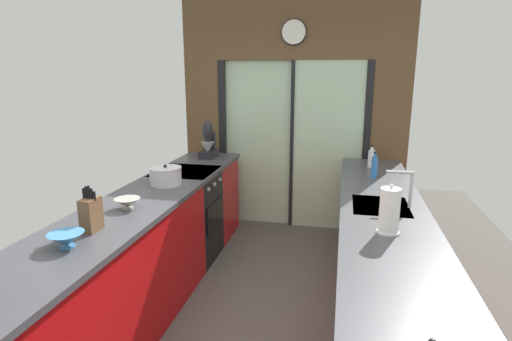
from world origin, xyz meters
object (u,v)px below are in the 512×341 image
Objects in this scene: stand_mixer at (208,143)px; soap_bottle_near at (374,167)px; mixing_bowl_mid at (66,240)px; knife_block at (91,214)px; paper_towel_roll at (389,211)px; stock_pot at (166,176)px; mixing_bowl_far at (127,203)px; soap_bottle_far at (371,158)px; oven_range at (187,215)px.

soap_bottle_near is at bearing -17.11° from stand_mixer.
knife_block is at bearing 90.02° from mixing_bowl_mid.
stand_mixer is 1.72× the size of soap_bottle_near.
mixing_bowl_mid is 0.47× the size of stand_mixer.
paper_towel_roll is at bearing -90.00° from soap_bottle_near.
soap_bottle_near reaches higher than stock_pot.
mixing_bowl_far is 0.82× the size of soap_bottle_far.
mixing_bowl_far is at bearing 90.00° from mixing_bowl_mid.
mixing_bowl_far is 1.82m from stand_mixer.
oven_range is 1.89m from soap_bottle_near.
mixing_bowl_mid is 1.33m from stock_pot.
stand_mixer is at bearing 90.00° from stock_pot.
oven_range is at bearing 145.51° from paper_towel_roll.
stock_pot reaches higher than mixing_bowl_mid.
stand_mixer is 1.78m from soap_bottle_far.
stand_mixer reaches higher than knife_block.
stock_pot is 1.23× the size of soap_bottle_far.
stock_pot is 2.07m from soap_bottle_far.
soap_bottle_far is at bearing 50.27° from knife_block.
stock_pot is at bearing -149.24° from soap_bottle_far.
paper_towel_roll is (1.78, -0.08, 0.10)m from mixing_bowl_far.
oven_range is 0.91m from stand_mixer.
mixing_bowl_far is at bearing -90.00° from stock_pot.
oven_range is at bearing -162.69° from soap_bottle_far.
mixing_bowl_mid is 0.72× the size of stock_pot.
soap_bottle_far is (1.80, 0.56, 0.56)m from oven_range.
oven_range is 1.89m from mixing_bowl_mid.
soap_bottle_far is 1.80m from paper_towel_roll.
soap_bottle_near is 0.78× the size of paper_towel_roll.
stock_pot is (0.00, 1.33, 0.03)m from mixing_bowl_mid.
mixing_bowl_mid reaches higher than oven_range.
mixing_bowl_mid is at bearing -89.42° from oven_range.
oven_range is 0.74m from stock_pot.
mixing_bowl_far reaches higher than oven_range.
stock_pot is at bearing -87.88° from oven_range.
mixing_bowl_far is at bearing -144.50° from soap_bottle_near.
stand_mixer is 2.60m from paper_towel_roll.
mixing_bowl_mid reaches higher than mixing_bowl_far.
knife_block is at bearing -136.36° from soap_bottle_near.
soap_bottle_near is 1.09× the size of soap_bottle_far.
oven_range is 5.00× the size of mixing_bowl_far.
knife_block is 1.18× the size of soap_bottle_near.
soap_bottle_near is (1.78, 1.27, 0.06)m from mixing_bowl_far.
soap_bottle_near is at bearing 90.00° from paper_towel_roll.
soap_bottle_far is (1.78, -0.10, -0.07)m from stand_mixer.
soap_bottle_near is (1.78, -0.55, -0.06)m from stand_mixer.
mixing_bowl_far is (0.02, -1.15, 0.51)m from oven_range.
knife_block is at bearing -90.01° from mixing_bowl_far.
oven_range is at bearing 90.58° from mixing_bowl_mid.
stock_pot is at bearing 157.51° from paper_towel_roll.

